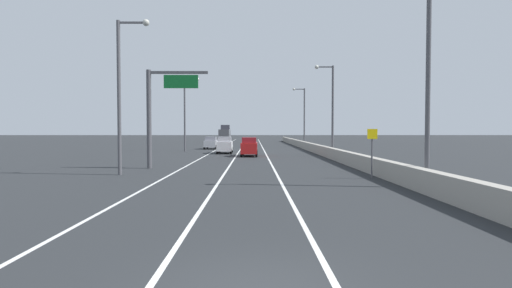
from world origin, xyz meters
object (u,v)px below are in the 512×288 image
object	(u,v)px
speed_advisory_sign	(372,150)
overhead_sign_gantry	(159,106)
lamp_post_left_mid	(187,109)
car_white_0	(225,145)
lamp_post_right_near	(423,73)
car_red_2	(249,147)
lamp_post_right_third	(303,113)
car_silver_1	(211,143)
lamp_post_right_second	(330,104)
lamp_post_left_near	(123,86)
box_truck	(225,134)

from	to	relation	value
speed_advisory_sign	overhead_sign_gantry	bearing A→B (deg)	155.10
lamp_post_left_mid	speed_advisory_sign	bearing A→B (deg)	-62.55
overhead_sign_gantry	car_white_0	xyz separation A→B (m)	(3.64, 19.92, -3.69)
lamp_post_right_near	car_white_0	bearing A→B (deg)	111.78
car_red_2	lamp_post_right_third	bearing A→B (deg)	69.45
lamp_post_right_third	lamp_post_right_near	bearing A→B (deg)	-89.89
car_silver_1	car_red_2	distance (m)	18.24
lamp_post_right_second	lamp_post_left_near	size ratio (longest dim) A/B	1.00
speed_advisory_sign	lamp_post_left_near	world-z (taller)	lamp_post_left_near
lamp_post_right_near	lamp_post_right_second	distance (m)	24.27
overhead_sign_gantry	car_silver_1	world-z (taller)	overhead_sign_gantry
box_truck	lamp_post_right_near	bearing A→B (deg)	-78.55
lamp_post_left_mid	car_silver_1	distance (m)	8.81
lamp_post_left_near	car_red_2	bearing A→B (deg)	66.84
car_white_0	box_truck	xyz separation A→B (m)	(-3.15, 45.08, 0.86)
lamp_post_left_mid	box_truck	world-z (taller)	lamp_post_left_mid
lamp_post_right_second	box_truck	size ratio (longest dim) A/B	1.13
lamp_post_right_third	car_silver_1	xyz separation A→B (m)	(-14.97, -6.55, -4.85)
overhead_sign_gantry	speed_advisory_sign	xyz separation A→B (m)	(14.34, -6.66, -2.96)
lamp_post_right_second	lamp_post_right_near	bearing A→B (deg)	-89.92
lamp_post_left_mid	lamp_post_left_near	bearing A→B (deg)	-88.69
lamp_post_right_third	car_red_2	distance (m)	25.81
speed_advisory_sign	box_truck	world-z (taller)	box_truck
speed_advisory_sign	lamp_post_left_near	size ratio (longest dim) A/B	0.30
speed_advisory_sign	car_silver_1	size ratio (longest dim) A/B	0.72
lamp_post_right_third	lamp_post_left_mid	xyz separation A→B (m)	(-17.61, -13.42, 0.00)
lamp_post_right_second	lamp_post_right_third	bearing A→B (deg)	90.15
lamp_post_right_near	lamp_post_left_mid	size ratio (longest dim) A/B	1.00
lamp_post_right_third	lamp_post_left_near	distance (m)	45.79
car_red_2	speed_advisory_sign	bearing A→B (deg)	-70.16
lamp_post_right_third	car_white_0	world-z (taller)	lamp_post_right_third
lamp_post_left_mid	lamp_post_right_third	bearing A→B (deg)	37.31
lamp_post_right_third	lamp_post_left_near	size ratio (longest dim) A/B	1.00
overhead_sign_gantry	speed_advisory_sign	distance (m)	16.09
lamp_post_right_near	overhead_sign_gantry	bearing A→B (deg)	146.49
car_white_0	car_silver_1	distance (m)	12.00
car_silver_1	lamp_post_right_second	bearing A→B (deg)	-49.70
lamp_post_left_near	car_white_0	size ratio (longest dim) A/B	2.20
overhead_sign_gantry	box_truck	distance (m)	65.06
lamp_post_right_third	overhead_sign_gantry	bearing A→B (deg)	-112.35
speed_advisory_sign	lamp_post_right_second	world-z (taller)	lamp_post_right_second
lamp_post_right_second	lamp_post_right_third	size ratio (longest dim) A/B	1.00
speed_advisory_sign	car_white_0	world-z (taller)	speed_advisory_sign
lamp_post_right_near	box_truck	world-z (taller)	lamp_post_right_near
lamp_post_right_second	car_red_2	bearing A→B (deg)	176.70
lamp_post_right_third	lamp_post_left_mid	world-z (taller)	same
speed_advisory_sign	lamp_post_left_near	xyz separation A→B (m)	(-15.62, 2.22, 4.03)
speed_advisory_sign	box_truck	bearing A→B (deg)	100.95
lamp_post_left_near	car_red_2	xyz separation A→B (m)	(8.04, 18.79, -4.74)
lamp_post_right_near	car_red_2	xyz separation A→B (m)	(-9.00, 24.79, -4.74)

